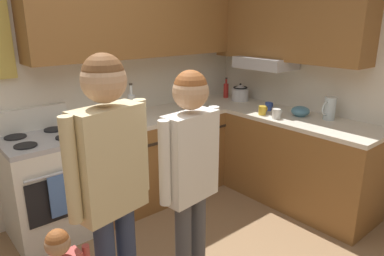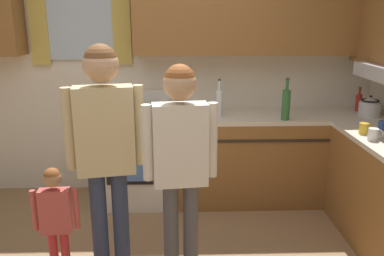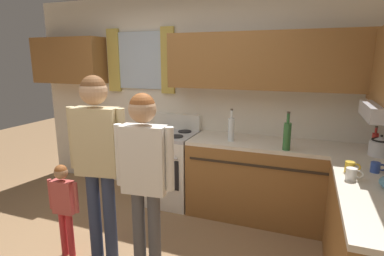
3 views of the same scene
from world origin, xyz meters
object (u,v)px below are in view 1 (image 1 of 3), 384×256
object	(u,v)px
mug_ceramic_white	(277,114)
mug_cobalt_blue	(269,106)
water_pitcher	(329,108)
mixing_bowl	(300,111)
stovetop_kettle	(240,93)
bottle_wine_green	(192,100)
bottle_sauce_red	(226,90)
stove_oven	(47,185)
adult_holding_child	(110,173)
bottle_tall_clear	(132,107)
mug_mustard_yellow	(263,110)
adult_in_plaid	(191,166)

from	to	relation	value
mug_ceramic_white	mug_cobalt_blue	bearing A→B (deg)	51.29
water_pitcher	mixing_bowl	world-z (taller)	water_pitcher
mug_ceramic_white	mixing_bowl	bearing A→B (deg)	-21.79
water_pitcher	stovetop_kettle	bearing A→B (deg)	91.01
bottle_wine_green	mixing_bowl	bearing A→B (deg)	-44.14
mug_cobalt_blue	stovetop_kettle	size ratio (longest dim) A/B	0.42
bottle_sauce_red	mixing_bowl	distance (m)	1.09
stove_oven	adult_holding_child	size ratio (longest dim) A/B	0.66
mug_cobalt_blue	stovetop_kettle	xyz separation A→B (m)	(0.12, 0.52, 0.05)
bottle_tall_clear	water_pitcher	distance (m)	1.87
bottle_sauce_red	stove_oven	bearing A→B (deg)	-177.46
mug_mustard_yellow	mug_ceramic_white	world-z (taller)	mug_ceramic_white
mug_mustard_yellow	water_pitcher	distance (m)	0.63
stove_oven	bottle_sauce_red	xyz separation A→B (m)	(2.26, 0.10, 0.53)
mug_mustard_yellow	mug_ceramic_white	bearing A→B (deg)	-92.39
mug_ceramic_white	adult_in_plaid	xyz separation A→B (m)	(-1.51, -0.50, 0.03)
mug_mustard_yellow	adult_in_plaid	size ratio (longest dim) A/B	0.08
mug_mustard_yellow	bottle_wine_green	bearing A→B (deg)	138.26
bottle_sauce_red	mixing_bowl	size ratio (longest dim) A/B	1.35
stove_oven	mug_ceramic_white	distance (m)	2.20
mug_cobalt_blue	water_pitcher	size ratio (longest dim) A/B	0.52
bottle_sauce_red	bottle_tall_clear	xyz separation A→B (m)	(-1.45, -0.19, 0.05)
stove_oven	adult_in_plaid	world-z (taller)	adult_in_plaid
mug_mustard_yellow	stovetop_kettle	bearing A→B (deg)	61.93
mixing_bowl	mug_cobalt_blue	bearing A→B (deg)	97.76
bottle_sauce_red	mug_cobalt_blue	distance (m)	0.75
bottle_tall_clear	mixing_bowl	xyz separation A→B (m)	(1.39, -0.90, -0.09)
mug_mustard_yellow	mixing_bowl	size ratio (longest dim) A/B	0.66
bottle_wine_green	adult_in_plaid	xyz separation A→B (m)	(-0.99, -1.15, -0.07)
mug_mustard_yellow	water_pitcher	world-z (taller)	water_pitcher
bottle_tall_clear	water_pitcher	xyz separation A→B (m)	(1.48, -1.15, -0.03)
water_pitcher	adult_holding_child	size ratio (longest dim) A/B	0.13
adult_holding_child	bottle_tall_clear	bearing A→B (deg)	54.57
mixing_bowl	stovetop_kettle	bearing A→B (deg)	85.31
bottle_sauce_red	water_pitcher	xyz separation A→B (m)	(0.03, -1.34, 0.02)
mug_cobalt_blue	mixing_bowl	distance (m)	0.36
bottle_tall_clear	bottle_wine_green	distance (m)	0.63
stove_oven	mug_ceramic_white	world-z (taller)	stove_oven
stovetop_kettle	bottle_wine_green	bearing A→B (deg)	-172.38
bottle_sauce_red	bottle_wine_green	distance (m)	0.90
bottle_sauce_red	mug_cobalt_blue	xyz separation A→B (m)	(-0.11, -0.74, -0.05)
mug_mustard_yellow	stovetop_kettle	size ratio (longest dim) A/B	0.44
bottle_sauce_red	mixing_bowl	world-z (taller)	bottle_sauce_red
bottle_tall_clear	stovetop_kettle	xyz separation A→B (m)	(1.46, -0.03, -0.05)
stovetop_kettle	adult_holding_child	bearing A→B (deg)	-152.87
water_pitcher	mug_ceramic_white	bearing A→B (deg)	134.18
water_pitcher	adult_in_plaid	size ratio (longest dim) A/B	0.14
bottle_tall_clear	mug_mustard_yellow	bearing A→B (deg)	-28.42
bottle_sauce_red	bottle_wine_green	bearing A→B (deg)	-158.11
bottle_sauce_red	mug_ceramic_white	xyz separation A→B (m)	(-0.31, -0.99, -0.05)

